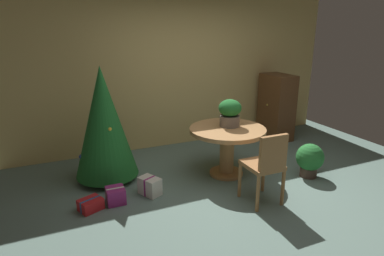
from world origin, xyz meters
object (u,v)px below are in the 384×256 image
(flower_vase, at_px, (230,112))
(gift_box_red, at_px, (91,204))
(wooden_chair_near, at_px, (266,164))
(gift_box_cream, at_px, (150,186))
(wooden_cabinet, at_px, (276,107))
(round_dining_table, at_px, (227,140))
(gift_box_purple, at_px, (116,195))
(holiday_tree, at_px, (104,122))
(potted_plant, at_px, (310,159))

(flower_vase, distance_m, gift_box_red, 2.24)
(wooden_chair_near, distance_m, gift_box_cream, 1.51)
(wooden_chair_near, height_order, wooden_cabinet, wooden_cabinet)
(round_dining_table, xyz_separation_m, gift_box_cream, (-1.21, -0.13, -0.42))
(round_dining_table, relative_size, flower_vase, 2.77)
(gift_box_purple, bearing_deg, gift_box_cream, 4.61)
(round_dining_table, distance_m, flower_vase, 0.40)
(holiday_tree, relative_size, gift_box_purple, 6.79)
(flower_vase, xyz_separation_m, gift_box_purple, (-1.74, -0.24, -0.83))
(gift_box_cream, bearing_deg, wooden_chair_near, -33.20)
(round_dining_table, height_order, wooden_cabinet, wooden_cabinet)
(gift_box_cream, bearing_deg, flower_vase, 9.16)
(wooden_chair_near, bearing_deg, wooden_cabinet, 49.83)
(flower_vase, bearing_deg, potted_plant, -32.67)
(wooden_cabinet, height_order, potted_plant, wooden_cabinet)
(round_dining_table, bearing_deg, gift_box_red, -173.82)
(gift_box_cream, distance_m, gift_box_purple, 0.45)
(flower_vase, xyz_separation_m, gift_box_red, (-2.05, -0.29, -0.86))
(wooden_chair_near, height_order, gift_box_cream, wooden_chair_near)
(flower_vase, bearing_deg, round_dining_table, -134.18)
(wooden_chair_near, relative_size, gift_box_purple, 3.87)
(gift_box_cream, relative_size, gift_box_purple, 1.40)
(flower_vase, height_order, gift_box_red, flower_vase)
(round_dining_table, height_order, potted_plant, round_dining_table)
(round_dining_table, bearing_deg, wooden_cabinet, 32.52)
(gift_box_red, height_order, gift_box_purple, gift_box_purple)
(flower_vase, relative_size, potted_plant, 0.80)
(flower_vase, distance_m, wooden_cabinet, 1.92)
(wooden_chair_near, relative_size, gift_box_red, 2.90)
(wooden_chair_near, bearing_deg, potted_plant, 19.43)
(gift_box_red, bearing_deg, gift_box_cream, 6.23)
(wooden_chair_near, xyz_separation_m, holiday_tree, (-1.63, 1.47, 0.32))
(holiday_tree, bearing_deg, wooden_cabinet, 9.11)
(round_dining_table, xyz_separation_m, gift_box_purple, (-1.66, -0.17, -0.44))
(round_dining_table, xyz_separation_m, wooden_chair_near, (0.00, -0.92, -0.01))
(potted_plant, bearing_deg, gift_box_purple, 171.95)
(holiday_tree, height_order, gift_box_cream, holiday_tree)
(round_dining_table, bearing_deg, gift_box_purple, -174.26)
(gift_box_cream, relative_size, wooden_cabinet, 0.27)
(potted_plant, bearing_deg, wooden_cabinet, 68.72)
(gift_box_cream, distance_m, potted_plant, 2.31)
(flower_vase, height_order, wooden_chair_near, flower_vase)
(wooden_cabinet, bearing_deg, potted_plant, -111.28)
(round_dining_table, height_order, holiday_tree, holiday_tree)
(wooden_cabinet, bearing_deg, wooden_chair_near, -130.17)
(round_dining_table, xyz_separation_m, wooden_cabinet, (1.69, 1.08, 0.08))
(round_dining_table, relative_size, gift_box_purple, 4.58)
(round_dining_table, height_order, gift_box_red, round_dining_table)
(potted_plant, bearing_deg, round_dining_table, 152.39)
(flower_vase, xyz_separation_m, wooden_chair_near, (-0.07, -1.00, -0.40))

